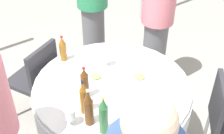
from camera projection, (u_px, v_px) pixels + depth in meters
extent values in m
cylinder|color=white|center=(112.00, 86.00, 2.48)|extent=(1.31, 1.31, 0.04)
cylinder|color=white|center=(112.00, 97.00, 2.56)|extent=(1.34, 1.34, 0.22)
cylinder|color=slate|center=(112.00, 125.00, 2.77)|extent=(0.14, 0.14, 0.48)
cylinder|color=#593314|center=(85.00, 86.00, 2.29)|extent=(0.06, 0.06, 0.21)
cone|color=#593314|center=(84.00, 72.00, 2.21)|extent=(0.06, 0.06, 0.06)
cylinder|color=red|center=(84.00, 68.00, 2.19)|extent=(0.03, 0.03, 0.01)
cylinder|color=#593314|center=(89.00, 112.00, 2.06)|extent=(0.07, 0.07, 0.21)
cone|color=#593314|center=(88.00, 96.00, 1.98)|extent=(0.06, 0.06, 0.09)
cylinder|color=silver|center=(88.00, 91.00, 1.95)|extent=(0.02, 0.02, 0.01)
cylinder|color=#8C5619|center=(63.00, 52.00, 2.71)|extent=(0.06, 0.06, 0.17)
cone|color=#8C5619|center=(62.00, 41.00, 2.63)|extent=(0.06, 0.06, 0.07)
cylinder|color=red|center=(61.00, 37.00, 2.61)|extent=(0.02, 0.02, 0.01)
cylinder|color=#8C5619|center=(84.00, 101.00, 2.15)|extent=(0.06, 0.06, 0.21)
cone|color=#8C5619|center=(83.00, 86.00, 2.07)|extent=(0.05, 0.05, 0.07)
cylinder|color=black|center=(82.00, 82.00, 2.04)|extent=(0.03, 0.03, 0.01)
cylinder|color=#2D6B38|center=(104.00, 119.00, 1.99)|extent=(0.06, 0.06, 0.23)
cone|color=#2D6B38|center=(103.00, 103.00, 1.90)|extent=(0.06, 0.06, 0.07)
cylinder|color=gold|center=(103.00, 98.00, 1.88)|extent=(0.02, 0.02, 0.01)
cylinder|color=white|center=(107.00, 65.00, 2.68)|extent=(0.06, 0.06, 0.00)
cylinder|color=white|center=(107.00, 62.00, 2.66)|extent=(0.01, 0.01, 0.07)
cylinder|color=white|center=(107.00, 55.00, 2.62)|extent=(0.07, 0.07, 0.07)
cylinder|color=maroon|center=(107.00, 57.00, 2.63)|extent=(0.06, 0.06, 0.03)
cylinder|color=white|center=(71.00, 124.00, 2.11)|extent=(0.06, 0.06, 0.00)
cylinder|color=white|center=(71.00, 121.00, 2.10)|extent=(0.01, 0.01, 0.06)
cylinder|color=white|center=(70.00, 114.00, 2.05)|extent=(0.08, 0.08, 0.08)
cylinder|color=maroon|center=(70.00, 116.00, 2.07)|extent=(0.06, 0.06, 0.03)
cylinder|color=white|center=(139.00, 78.00, 2.52)|extent=(0.22, 0.22, 0.02)
ellipsoid|color=#8C9E59|center=(139.00, 77.00, 2.51)|extent=(0.10, 0.09, 0.02)
cylinder|color=white|center=(96.00, 78.00, 2.53)|extent=(0.21, 0.21, 0.02)
ellipsoid|color=#8C9E59|center=(96.00, 76.00, 2.52)|extent=(0.09, 0.08, 0.02)
cylinder|color=white|center=(106.00, 51.00, 2.86)|extent=(0.22, 0.22, 0.02)
cube|color=silver|center=(168.00, 85.00, 2.46)|extent=(0.08, 0.17, 0.00)
cube|color=silver|center=(150.00, 104.00, 2.28)|extent=(0.10, 0.17, 0.00)
cylinder|color=slate|center=(94.00, 41.00, 3.56)|extent=(0.26, 0.26, 0.91)
sphere|color=beige|center=(149.00, 122.00, 1.12)|extent=(0.23, 0.23, 0.23)
cylinder|color=slate|center=(154.00, 55.00, 3.37)|extent=(0.26, 0.26, 0.85)
cube|color=#2D2D33|center=(218.00, 104.00, 2.40)|extent=(0.23, 0.37, 0.42)
cylinder|color=gray|center=(207.00, 126.00, 2.80)|extent=(0.03, 0.03, 0.43)
cube|color=#2D2D33|center=(32.00, 79.00, 2.99)|extent=(0.48, 0.48, 0.04)
cube|color=#2D2D33|center=(43.00, 67.00, 2.79)|extent=(0.12, 0.40, 0.42)
cylinder|color=gray|center=(33.00, 83.00, 3.31)|extent=(0.03, 0.03, 0.43)
cylinder|color=gray|center=(12.00, 101.00, 3.07)|extent=(0.03, 0.03, 0.43)
cylinder|color=gray|center=(58.00, 92.00, 3.18)|extent=(0.03, 0.03, 0.43)
cylinder|color=gray|center=(38.00, 112.00, 2.94)|extent=(0.03, 0.03, 0.43)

